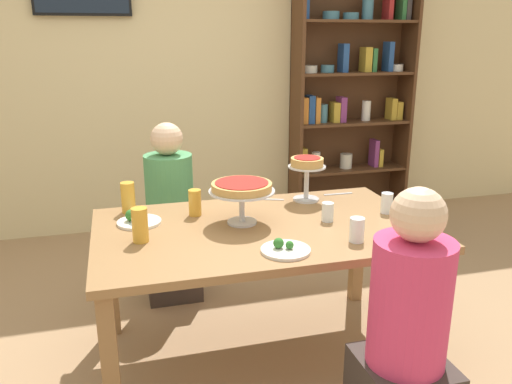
{
  "coord_description": "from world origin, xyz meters",
  "views": [
    {
      "loc": [
        -0.66,
        -2.33,
        1.66
      ],
      "look_at": [
        0.0,
        0.1,
        0.89
      ],
      "focal_mm": 36.17,
      "sensor_mm": 36.0,
      "label": 1
    }
  ],
  "objects_px": {
    "diner_far_left": "(171,224)",
    "salad_plate_near_diner": "(137,220)",
    "water_glass_clear_near": "(387,203)",
    "deep_dish_pizza_stand": "(242,190)",
    "personal_pizza_stand": "(307,168)",
    "beer_glass_amber_short": "(195,203)",
    "salad_plate_far_diner": "(285,249)",
    "diner_near_right": "(405,352)",
    "beer_glass_amber_spare": "(140,225)",
    "beer_glass_amber_tall": "(128,197)",
    "bookshelf": "(350,95)",
    "dining_table": "(261,242)",
    "cutlery_fork_far": "(405,240)",
    "cutlery_fork_near": "(268,199)",
    "water_glass_clear_spare": "(357,230)",
    "water_glass_clear_far": "(328,212)",
    "cutlery_knife_near": "(338,194)"
  },
  "relations": [
    {
      "from": "beer_glass_amber_spare",
      "to": "diner_far_left",
      "type": "bearing_deg",
      "value": 75.58
    },
    {
      "from": "beer_glass_amber_tall",
      "to": "diner_far_left",
      "type": "bearing_deg",
      "value": 58.11
    },
    {
      "from": "water_glass_clear_near",
      "to": "cutlery_fork_near",
      "type": "distance_m",
      "value": 0.67
    },
    {
      "from": "bookshelf",
      "to": "salad_plate_near_diner",
      "type": "bearing_deg",
      "value": -137.97
    },
    {
      "from": "dining_table",
      "to": "water_glass_clear_near",
      "type": "distance_m",
      "value": 0.72
    },
    {
      "from": "bookshelf",
      "to": "beer_glass_amber_short",
      "type": "bearing_deg",
      "value": -134.08
    },
    {
      "from": "personal_pizza_stand",
      "to": "beer_glass_amber_spare",
      "type": "distance_m",
      "value": 1.04
    },
    {
      "from": "deep_dish_pizza_stand",
      "to": "salad_plate_far_diner",
      "type": "distance_m",
      "value": 0.44
    },
    {
      "from": "cutlery_knife_near",
      "to": "cutlery_fork_near",
      "type": "bearing_deg",
      "value": 0.52
    },
    {
      "from": "water_glass_clear_near",
      "to": "cutlery_knife_near",
      "type": "bearing_deg",
      "value": 106.39
    },
    {
      "from": "water_glass_clear_far",
      "to": "salad_plate_far_diner",
      "type": "bearing_deg",
      "value": -136.67
    },
    {
      "from": "deep_dish_pizza_stand",
      "to": "cutlery_fork_far",
      "type": "distance_m",
      "value": 0.82
    },
    {
      "from": "beer_glass_amber_tall",
      "to": "water_glass_clear_far",
      "type": "bearing_deg",
      "value": -22.83
    },
    {
      "from": "dining_table",
      "to": "beer_glass_amber_tall",
      "type": "xyz_separation_m",
      "value": [
        -0.63,
        0.4,
        0.17
      ]
    },
    {
      "from": "beer_glass_amber_short",
      "to": "beer_glass_amber_spare",
      "type": "height_order",
      "value": "beer_glass_amber_spare"
    },
    {
      "from": "cutlery_knife_near",
      "to": "personal_pizza_stand",
      "type": "bearing_deg",
      "value": 15.26
    },
    {
      "from": "diner_near_right",
      "to": "beer_glass_amber_tall",
      "type": "height_order",
      "value": "diner_near_right"
    },
    {
      "from": "beer_glass_amber_spare",
      "to": "cutlery_fork_near",
      "type": "bearing_deg",
      "value": 31.04
    },
    {
      "from": "salad_plate_far_diner",
      "to": "beer_glass_amber_spare",
      "type": "relative_size",
      "value": 1.36
    },
    {
      "from": "beer_glass_amber_spare",
      "to": "water_glass_clear_near",
      "type": "relative_size",
      "value": 1.47
    },
    {
      "from": "diner_far_left",
      "to": "beer_glass_amber_short",
      "type": "bearing_deg",
      "value": 7.94
    },
    {
      "from": "diner_far_left",
      "to": "cutlery_fork_near",
      "type": "bearing_deg",
      "value": 52.35
    },
    {
      "from": "diner_far_left",
      "to": "salad_plate_near_diner",
      "type": "relative_size",
      "value": 5.17
    },
    {
      "from": "personal_pizza_stand",
      "to": "beer_glass_amber_short",
      "type": "xyz_separation_m",
      "value": [
        -0.66,
        -0.09,
        -0.12
      ]
    },
    {
      "from": "water_glass_clear_near",
      "to": "cutlery_fork_far",
      "type": "bearing_deg",
      "value": -106.54
    },
    {
      "from": "beer_glass_amber_tall",
      "to": "water_glass_clear_near",
      "type": "bearing_deg",
      "value": -15.81
    },
    {
      "from": "diner_far_left",
      "to": "bookshelf",
      "type": "bearing_deg",
      "value": 123.92
    },
    {
      "from": "water_glass_clear_near",
      "to": "deep_dish_pizza_stand",
      "type": "bearing_deg",
      "value": 176.31
    },
    {
      "from": "beer_glass_amber_short",
      "to": "beer_glass_amber_tall",
      "type": "bearing_deg",
      "value": 156.83
    },
    {
      "from": "personal_pizza_stand",
      "to": "beer_glass_amber_spare",
      "type": "relative_size",
      "value": 1.56
    },
    {
      "from": "diner_near_right",
      "to": "water_glass_clear_far",
      "type": "distance_m",
      "value": 0.86
    },
    {
      "from": "deep_dish_pizza_stand",
      "to": "beer_glass_amber_tall",
      "type": "distance_m",
      "value": 0.65
    },
    {
      "from": "dining_table",
      "to": "cutlery_knife_near",
      "type": "xyz_separation_m",
      "value": [
        0.59,
        0.4,
        0.09
      ]
    },
    {
      "from": "dining_table",
      "to": "salad_plate_far_diner",
      "type": "relative_size",
      "value": 7.41
    },
    {
      "from": "salad_plate_near_diner",
      "to": "water_glass_clear_spare",
      "type": "height_order",
      "value": "water_glass_clear_spare"
    },
    {
      "from": "deep_dish_pizza_stand",
      "to": "water_glass_clear_far",
      "type": "relative_size",
      "value": 3.39
    },
    {
      "from": "cutlery_fork_near",
      "to": "cutlery_fork_far",
      "type": "bearing_deg",
      "value": 139.11
    },
    {
      "from": "cutlery_fork_far",
      "to": "water_glass_clear_spare",
      "type": "bearing_deg",
      "value": 179.06
    },
    {
      "from": "deep_dish_pizza_stand",
      "to": "diner_near_right",
      "type": "bearing_deg",
      "value": -64.54
    },
    {
      "from": "salad_plate_far_diner",
      "to": "cutlery_fork_far",
      "type": "bearing_deg",
      "value": -2.73
    },
    {
      "from": "deep_dish_pizza_stand",
      "to": "beer_glass_amber_spare",
      "type": "height_order",
      "value": "deep_dish_pizza_stand"
    },
    {
      "from": "bookshelf",
      "to": "personal_pizza_stand",
      "type": "xyz_separation_m",
      "value": [
        -1.05,
        -1.67,
        -0.2
      ]
    },
    {
      "from": "salad_plate_near_diner",
      "to": "cutlery_knife_near",
      "type": "bearing_deg",
      "value": 9.35
    },
    {
      "from": "diner_far_left",
      "to": "cutlery_fork_far",
      "type": "distance_m",
      "value": 1.54
    },
    {
      "from": "beer_glass_amber_short",
      "to": "cutlery_fork_far",
      "type": "distance_m",
      "value": 1.08
    },
    {
      "from": "salad_plate_near_diner",
      "to": "beer_glass_amber_tall",
      "type": "distance_m",
      "value": 0.21
    },
    {
      "from": "diner_near_right",
      "to": "bookshelf",
      "type": "bearing_deg",
      "value": -20.67
    },
    {
      "from": "beer_glass_amber_tall",
      "to": "cutlery_fork_far",
      "type": "bearing_deg",
      "value": -31.7
    },
    {
      "from": "deep_dish_pizza_stand",
      "to": "personal_pizza_stand",
      "type": "height_order",
      "value": "personal_pizza_stand"
    },
    {
      "from": "dining_table",
      "to": "water_glass_clear_far",
      "type": "bearing_deg",
      "value": -2.61
    }
  ]
}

